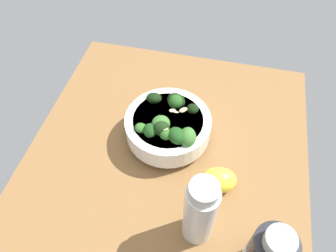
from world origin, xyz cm
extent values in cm
cube|color=brown|center=(0.00, 0.00, -1.93)|extent=(60.55, 60.55, 3.87)
cylinder|color=white|center=(0.73, -1.51, 0.80)|extent=(10.23, 10.23, 1.60)
cylinder|color=white|center=(0.73, -1.51, 4.00)|extent=(18.59, 18.59, 4.80)
cylinder|color=silver|center=(0.73, -1.51, 6.00)|extent=(15.10, 15.10, 0.80)
cylinder|color=#589D47|center=(-4.24, 2.70, 5.27)|extent=(1.93, 1.92, 1.69)
ellipsoid|color=#386B2B|center=(-4.24, 2.70, 7.07)|extent=(4.79, 4.80, 4.67)
cylinder|color=#4A8F3C|center=(0.37, 3.16, 5.75)|extent=(1.40, 1.29, 1.83)
ellipsoid|color=#2D6023|center=(0.37, 3.16, 7.33)|extent=(4.07, 3.94, 3.36)
cylinder|color=#4A8F3C|center=(-2.13, 3.08, 5.71)|extent=(1.71, 1.64, 1.44)
ellipsoid|color=#194216|center=(-2.13, 3.08, 7.44)|extent=(5.96, 6.27, 4.81)
cylinder|color=#3C7A32|center=(3.52, 2.85, 5.58)|extent=(1.63, 1.71, 1.62)
ellipsoid|color=#194216|center=(3.52, 2.85, 7.17)|extent=(4.36, 4.53, 3.69)
cylinder|color=#589D47|center=(5.59, 2.28, 5.47)|extent=(1.41, 1.27, 1.26)
ellipsoid|color=#2D6023|center=(5.59, 2.28, 6.68)|extent=(4.00, 3.99, 2.76)
cylinder|color=#3C7A32|center=(-3.86, -5.28, 5.26)|extent=(1.34, 1.40, 1.19)
ellipsoid|color=black|center=(-3.86, -5.28, 6.66)|extent=(3.35, 2.98, 2.44)
cylinder|color=#3C7A32|center=(1.68, 0.98, 5.91)|extent=(1.98, 1.82, 1.79)
ellipsoid|color=#386B2B|center=(1.68, 0.98, 7.62)|extent=(4.25, 4.62, 3.58)
cylinder|color=#4A8F3C|center=(0.42, -5.52, 6.01)|extent=(1.78, 1.98, 1.92)
ellipsoid|color=#23511C|center=(0.42, -5.52, 7.76)|extent=(4.08, 3.36, 4.02)
cylinder|color=#2F662B|center=(-0.11, -6.23, 5.59)|extent=(1.92, 1.90, 1.51)
ellipsoid|color=black|center=(-0.11, -6.23, 7.28)|extent=(5.43, 4.29, 5.32)
cylinder|color=#4A8F3C|center=(1.34, 2.06, 5.95)|extent=(1.39, 1.50, 1.79)
ellipsoid|color=black|center=(1.34, 2.06, 7.64)|extent=(4.54, 3.76, 4.27)
cylinder|color=#3C7A32|center=(5.07, -6.42, 5.28)|extent=(1.43, 1.51, 1.34)
ellipsoid|color=black|center=(5.07, -6.42, 6.71)|extent=(4.04, 4.31, 3.69)
ellipsoid|color=#DBBC84|center=(0.05, -2.57, 8.20)|extent=(1.91, 1.99, 1.07)
ellipsoid|color=#DBBC84|center=(-2.28, -2.50, 9.08)|extent=(2.08, 1.75, 0.99)
ellipsoid|color=#DBBC84|center=(0.61, 2.74, 8.42)|extent=(1.92, 1.36, 0.94)
ellipsoid|color=#DBBC84|center=(-0.65, -1.68, 9.03)|extent=(2.05, 1.35, 1.26)
ellipsoid|color=#DBBC84|center=(-2.08, 2.98, 7.66)|extent=(1.85, 2.07, 0.84)
ellipsoid|color=yellow|center=(-11.85, 8.36, 2.56)|extent=(7.95, 6.45, 5.13)
cylinder|color=#B7B2A8|center=(-20.92, 22.34, 13.86)|extent=(4.54, 4.54, 2.28)
cylinder|color=beige|center=(-9.29, 18.23, 7.54)|extent=(5.60, 5.60, 15.07)
cylinder|color=#B7B2A8|center=(-9.29, 18.23, 16.16)|extent=(4.70, 4.70, 2.17)
camera|label=1|loc=(-8.91, 40.22, 59.36)|focal=34.30mm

